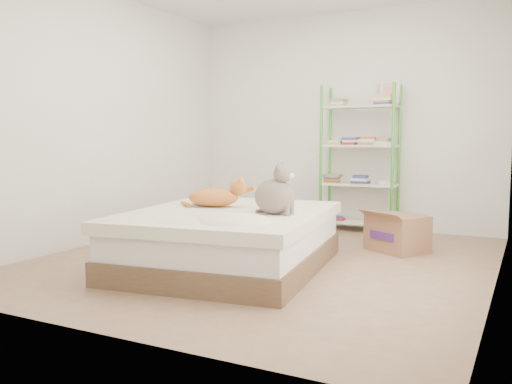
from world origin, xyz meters
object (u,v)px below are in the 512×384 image
Objects in this scene: bed at (229,239)px; cardboard_box at (397,233)px; orange_cat at (214,195)px; white_bin at (271,212)px; shelf_unit at (360,160)px; grey_cat at (274,189)px.

bed is 3.09× the size of cardboard_box.
white_bin is at bearing 77.14° from orange_cat.
bed is 1.20× the size of shelf_unit.
orange_cat is 1.28× the size of grey_cat.
cardboard_box is at bearing -28.60° from grey_cat.
cardboard_box is (0.68, 1.33, -0.51)m from grey_cat.
grey_cat is at bearing -37.65° from orange_cat.
grey_cat is at bearing -10.45° from bed.
shelf_unit reaches higher than white_bin.
shelf_unit is at bearing 71.53° from bed.
orange_cat is 0.70m from grey_cat.
cardboard_box is at bearing 17.25° from orange_cat.
grey_cat is 0.23× the size of shelf_unit.
orange_cat reaches higher than cardboard_box.
shelf_unit is (0.02, 2.32, 0.15)m from grey_cat.
cardboard_box is at bearing -55.81° from shelf_unit.
shelf_unit is 1.36m from cardboard_box.
bed is 5.75× the size of white_bin.
bed is 0.45m from orange_cat.
cardboard_box is (1.36, 1.16, -0.41)m from orange_cat.
grey_cat is at bearing -63.82° from white_bin.
shelf_unit is at bearing 12.37° from white_bin.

